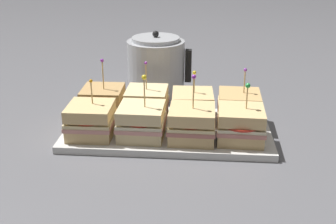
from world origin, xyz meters
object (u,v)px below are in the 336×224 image
(sandwich_back_center_left, at_px, (147,104))
(kettle_steel, at_px, (156,66))
(sandwich_back_far_right, at_px, (239,106))
(serving_platter, at_px, (168,130))
(sandwich_front_center_right, at_px, (192,124))
(sandwich_back_center_right, at_px, (192,106))
(sandwich_front_center_left, at_px, (142,122))
(sandwich_back_far_left, at_px, (103,102))
(sandwich_front_far_left, at_px, (91,120))
(sandwich_front_far_right, at_px, (241,125))

(sandwich_back_center_left, bearing_deg, kettle_steel, 89.91)
(sandwich_back_center_left, bearing_deg, sandwich_back_far_right, 0.65)
(kettle_steel, bearing_deg, serving_platter, -78.46)
(sandwich_front_center_right, bearing_deg, sandwich_back_center_right, 90.78)
(sandwich_front_center_left, distance_m, sandwich_back_far_right, 0.27)
(serving_platter, relative_size, sandwich_back_far_left, 3.20)
(sandwich_front_center_left, bearing_deg, serving_platter, 45.62)
(sandwich_back_center_right, relative_size, sandwich_back_far_right, 0.95)
(sandwich_back_center_left, height_order, sandwich_back_center_right, sandwich_back_center_left)
(sandwich_back_far_right, bearing_deg, sandwich_front_far_left, -161.26)
(sandwich_back_center_right, xyz_separation_m, sandwich_back_far_right, (0.12, 0.00, -0.00))
(sandwich_back_far_left, height_order, sandwich_back_center_right, sandwich_back_far_left)
(sandwich_back_center_right, height_order, kettle_steel, kettle_steel)
(serving_platter, xyz_separation_m, sandwich_front_center_right, (0.06, -0.06, 0.05))
(sandwich_back_far_right, distance_m, kettle_steel, 0.34)
(sandwich_front_center_right, xyz_separation_m, sandwich_back_center_left, (-0.12, 0.12, -0.00))
(kettle_steel, bearing_deg, sandwich_front_center_left, -89.68)
(sandwich_front_center_left, distance_m, sandwich_back_center_left, 0.12)
(serving_platter, relative_size, sandwich_front_center_left, 3.25)
(sandwich_front_far_left, xyz_separation_m, sandwich_back_center_left, (0.12, 0.12, 0.00))
(sandwich_front_far_right, relative_size, kettle_steel, 0.70)
(serving_platter, xyz_separation_m, sandwich_back_center_left, (-0.06, 0.06, 0.05))
(sandwich_front_center_left, bearing_deg, sandwich_back_center_left, 91.16)
(sandwich_back_far_right, relative_size, kettle_steel, 0.70)
(sandwich_front_center_left, height_order, sandwich_back_far_right, sandwich_front_center_left)
(sandwich_front_center_left, distance_m, sandwich_front_center_right, 0.12)
(sandwich_front_far_left, relative_size, sandwich_front_far_right, 1.00)
(sandwich_back_center_left, bearing_deg, sandwich_front_far_left, -134.97)
(sandwich_back_center_left, height_order, sandwich_back_far_right, sandwich_back_center_left)
(sandwich_back_far_left, bearing_deg, sandwich_front_far_left, -91.28)
(sandwich_front_center_right, height_order, sandwich_back_far_right, sandwich_front_center_right)
(sandwich_front_center_left, xyz_separation_m, sandwich_back_center_left, (-0.00, 0.12, -0.00))
(sandwich_front_center_right, bearing_deg, kettle_steel, 108.73)
(sandwich_front_center_right, distance_m, sandwich_back_center_right, 0.12)
(sandwich_front_center_right, distance_m, kettle_steel, 0.39)
(sandwich_back_far_right, xyz_separation_m, kettle_steel, (-0.25, 0.24, 0.03))
(sandwich_front_far_left, bearing_deg, sandwich_front_far_right, 0.58)
(sandwich_front_center_left, distance_m, kettle_steel, 0.36)
(sandwich_front_center_left, relative_size, sandwich_back_center_right, 1.18)
(sandwich_front_center_left, bearing_deg, sandwich_front_far_right, 0.37)
(sandwich_front_center_right, distance_m, sandwich_back_far_left, 0.27)
(sandwich_front_far_left, distance_m, sandwich_back_center_right, 0.27)
(sandwich_back_far_left, relative_size, kettle_steel, 0.80)
(serving_platter, distance_m, sandwich_front_far_left, 0.20)
(sandwich_front_far_left, height_order, kettle_steel, kettle_steel)
(sandwich_front_center_right, height_order, sandwich_back_center_left, sandwich_front_center_right)
(kettle_steel, bearing_deg, sandwich_back_far_left, -116.28)
(sandwich_front_far_left, xyz_separation_m, sandwich_front_far_right, (0.36, 0.00, 0.00))
(sandwich_back_center_right, xyz_separation_m, kettle_steel, (-0.12, 0.24, 0.03))
(sandwich_front_far_left, bearing_deg, sandwich_back_center_left, 45.03)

